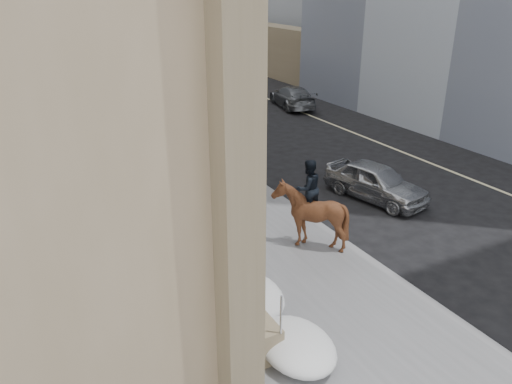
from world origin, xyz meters
TOP-DOWN VIEW (x-y plane):
  - ground at (0.00, 0.00)m, footprint 140.00×140.00m
  - sidewalk at (0.00, 10.00)m, footprint 5.00×80.00m
  - curb at (2.62, 10.00)m, footprint 0.24×80.00m
  - lane_line at (10.50, 10.00)m, footprint 0.15×70.00m
  - far_podium at (15.50, 10.00)m, footprint 2.00×80.00m
  - streetlight_mid at (2.74, 14.00)m, footprint 1.71×0.24m
  - streetlight_far at (2.74, 34.00)m, footprint 1.71×0.24m
  - traffic_signal at (2.07, 22.00)m, footprint 4.10×0.22m
  - snow_bank at (-1.42, 8.11)m, footprint 1.70×18.10m
  - mounted_horse_left at (-0.30, 5.10)m, footprint 1.23×2.62m
  - mounted_horse_right at (1.51, 1.92)m, footprint 1.67×1.87m
  - pedestrian at (-0.29, 4.00)m, footprint 1.11×0.55m
  - car_silver at (5.75, 3.86)m, footprint 2.43×4.25m
  - car_grey at (10.69, 17.50)m, footprint 2.76×4.84m

SIDE VIEW (x-z plane):
  - ground at x=0.00m, z-range 0.00..0.00m
  - lane_line at x=10.50m, z-range 0.00..0.01m
  - sidewalk at x=0.00m, z-range 0.00..0.12m
  - curb at x=2.62m, z-range 0.00..0.12m
  - snow_bank at x=-1.42m, z-range 0.09..0.85m
  - car_grey at x=10.69m, z-range 0.00..1.32m
  - car_silver at x=5.75m, z-range 0.00..1.36m
  - pedestrian at x=-0.29m, z-range 0.12..1.94m
  - mounted_horse_right at x=1.51m, z-range -0.10..2.57m
  - mounted_horse_left at x=-0.30m, z-range -0.11..2.64m
  - far_podium at x=15.50m, z-range 0.00..4.00m
  - traffic_signal at x=2.07m, z-range 1.00..7.00m
  - streetlight_mid at x=2.74m, z-range 0.58..8.58m
  - streetlight_far at x=2.74m, z-range 0.58..8.58m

